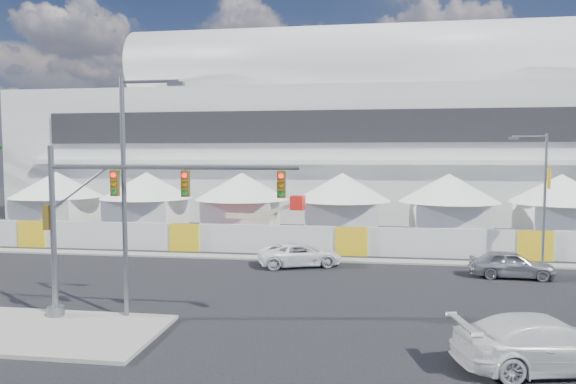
# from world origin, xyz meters

# --- Properties ---
(ground) EXTENTS (160.00, 160.00, 0.00)m
(ground) POSITION_xyz_m (0.00, 0.00, 0.00)
(ground) COLOR black
(ground) RESTS_ON ground
(median_island) EXTENTS (10.00, 5.00, 0.15)m
(median_island) POSITION_xyz_m (-6.00, -3.00, 0.07)
(median_island) COLOR gray
(median_island) RESTS_ON ground
(stadium) EXTENTS (80.00, 24.80, 21.98)m
(stadium) POSITION_xyz_m (8.71, 41.50, 9.45)
(stadium) COLOR silver
(stadium) RESTS_ON ground
(tent_row) EXTENTS (53.40, 8.40, 5.40)m
(tent_row) POSITION_xyz_m (0.50, 24.00, 3.15)
(tent_row) COLOR white
(tent_row) RESTS_ON ground
(hoarding_fence) EXTENTS (70.00, 0.25, 2.00)m
(hoarding_fence) POSITION_xyz_m (6.00, 14.50, 1.00)
(hoarding_fence) COLOR silver
(hoarding_fence) RESTS_ON ground
(sedan_silver) EXTENTS (2.11, 4.65, 1.55)m
(sedan_silver) POSITION_xyz_m (15.07, 9.24, 0.77)
(sedan_silver) COLOR #9C9BA0
(sedan_silver) RESTS_ON ground
(pickup_curb) EXTENTS (4.06, 5.76, 1.46)m
(pickup_curb) POSITION_xyz_m (2.84, 10.64, 0.73)
(pickup_curb) COLOR white
(pickup_curb) RESTS_ON ground
(pickup_near) EXTENTS (3.63, 6.33, 1.73)m
(pickup_near) POSITION_xyz_m (12.57, -3.81, 0.86)
(pickup_near) COLOR silver
(pickup_near) RESTS_ON ground
(traffic_mast) EXTENTS (10.69, 0.70, 7.16)m
(traffic_mast) POSITION_xyz_m (-3.77, -1.32, 4.20)
(traffic_mast) COLOR slate
(traffic_mast) RESTS_ON median_island
(streetlight_median) EXTENTS (2.76, 0.28, 9.97)m
(streetlight_median) POSITION_xyz_m (-2.91, -0.80, 5.88)
(streetlight_median) COLOR gray
(streetlight_median) RESTS_ON median_island
(streetlight_curb) EXTENTS (2.45, 0.55, 8.26)m
(streetlight_curb) POSITION_xyz_m (17.66, 12.50, 4.80)
(streetlight_curb) COLOR gray
(streetlight_curb) RESTS_ON ground
(boom_lift) EXTENTS (7.76, 2.32, 3.87)m
(boom_lift) POSITION_xyz_m (-2.50, 18.41, 1.04)
(boom_lift) COLOR red
(boom_lift) RESTS_ON ground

